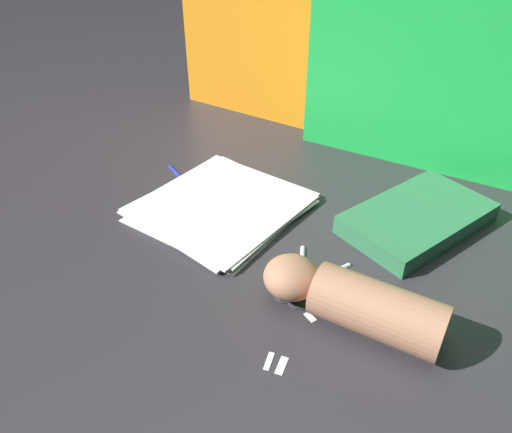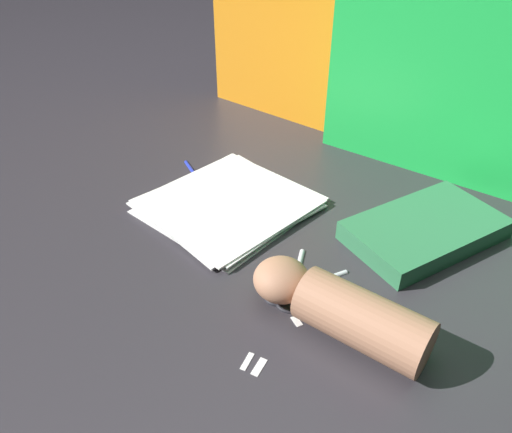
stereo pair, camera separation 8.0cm
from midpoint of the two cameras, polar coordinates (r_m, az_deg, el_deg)
ground_plane at (r=0.89m, az=-2.28°, el=-2.83°), size 6.00×6.00×0.00m
backdrop_panel_left at (r=1.18m, az=4.48°, el=23.08°), size 0.72×0.08×0.59m
backdrop_panel_center at (r=1.03m, az=23.69°, el=18.20°), size 0.72×0.12×0.58m
paper_stack at (r=0.97m, az=-6.39°, el=1.18°), size 0.29×0.30×0.02m
book_closed at (r=0.94m, az=15.71°, el=-0.27°), size 0.23×0.30×0.04m
scissors at (r=0.79m, az=2.30°, el=-7.98°), size 0.10×0.15×0.01m
hand_forearm at (r=0.73m, az=7.94°, el=-9.64°), size 0.28×0.12×0.08m
paper_scrap_near at (r=0.69m, az=-0.46°, el=-16.80°), size 0.02×0.03×0.00m
paper_scrap_mid at (r=0.75m, az=3.16°, el=-11.51°), size 0.02×0.02×0.00m
paper_scrap_far at (r=0.70m, az=-1.90°, el=-16.32°), size 0.02×0.03×0.00m
pen at (r=1.06m, az=-10.38°, el=4.08°), size 0.14×0.06×0.01m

